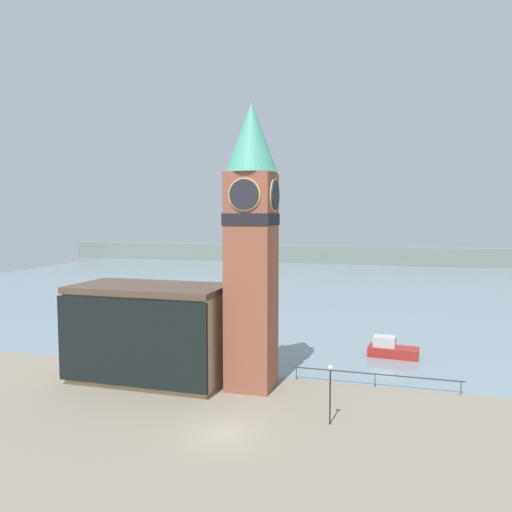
{
  "coord_description": "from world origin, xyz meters",
  "views": [
    {
      "loc": [
        10.33,
        -28.23,
        13.61
      ],
      "look_at": [
        0.22,
        6.51,
        10.64
      ],
      "focal_mm": 35.0,
      "sensor_mm": 36.0,
      "label": 1
    }
  ],
  "objects_px": {
    "pier_building": "(150,332)",
    "mooring_bollard_near": "(272,380)",
    "clock_tower": "(252,239)",
    "lamp_post": "(330,383)",
    "boat_near": "(391,349)"
  },
  "relations": [
    {
      "from": "mooring_bollard_near",
      "to": "lamp_post",
      "type": "distance_m",
      "value": 8.51
    },
    {
      "from": "boat_near",
      "to": "lamp_post",
      "type": "relative_size",
      "value": 1.22
    },
    {
      "from": "clock_tower",
      "to": "boat_near",
      "type": "relative_size",
      "value": 4.58
    },
    {
      "from": "clock_tower",
      "to": "pier_building",
      "type": "distance_m",
      "value": 11.66
    },
    {
      "from": "pier_building",
      "to": "mooring_bollard_near",
      "type": "xyz_separation_m",
      "value": [
        10.14,
        1.3,
        -3.52
      ]
    },
    {
      "from": "mooring_bollard_near",
      "to": "clock_tower",
      "type": "bearing_deg",
      "value": -152.75
    },
    {
      "from": "pier_building",
      "to": "boat_near",
      "type": "distance_m",
      "value": 23.08
    },
    {
      "from": "clock_tower",
      "to": "lamp_post",
      "type": "distance_m",
      "value": 12.56
    },
    {
      "from": "pier_building",
      "to": "mooring_bollard_near",
      "type": "relative_size",
      "value": 15.67
    },
    {
      "from": "lamp_post",
      "to": "mooring_bollard_near",
      "type": "bearing_deg",
      "value": 131.53
    },
    {
      "from": "boat_near",
      "to": "clock_tower",
      "type": "bearing_deg",
      "value": -126.11
    },
    {
      "from": "clock_tower",
      "to": "lamp_post",
      "type": "xyz_separation_m",
      "value": [
        6.93,
        -5.35,
        -9.01
      ]
    },
    {
      "from": "clock_tower",
      "to": "pier_building",
      "type": "bearing_deg",
      "value": -176.51
    },
    {
      "from": "pier_building",
      "to": "lamp_post",
      "type": "relative_size",
      "value": 3.21
    },
    {
      "from": "clock_tower",
      "to": "pier_building",
      "type": "height_order",
      "value": "clock_tower"
    }
  ]
}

